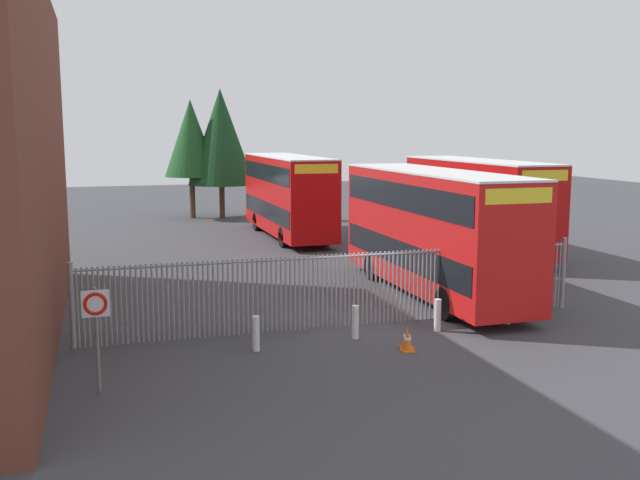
# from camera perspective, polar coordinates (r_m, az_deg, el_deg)

# --- Properties ---
(ground_plane) EXTENTS (100.00, 100.00, 0.00)m
(ground_plane) POSITION_cam_1_polar(r_m,az_deg,el_deg) (29.46, -2.28, -2.72)
(ground_plane) COLOR #3D3D42
(palisade_fence) EXTENTS (15.43, 0.14, 2.35)m
(palisade_fence) POSITION_cam_1_polar(r_m,az_deg,el_deg) (21.57, 1.81, -3.76)
(palisade_fence) COLOR gray
(palisade_fence) RESTS_ON ground
(double_decker_bus_near_gate) EXTENTS (2.54, 10.81, 4.42)m
(double_decker_bus_near_gate) POSITION_cam_1_polar(r_m,az_deg,el_deg) (25.79, 8.87, 1.01)
(double_decker_bus_near_gate) COLOR red
(double_decker_bus_near_gate) RESTS_ON ground
(double_decker_bus_behind_fence_left) EXTENTS (2.54, 10.81, 4.42)m
(double_decker_bus_behind_fence_left) POSITION_cam_1_polar(r_m,az_deg,el_deg) (35.11, 12.25, 2.94)
(double_decker_bus_behind_fence_left) COLOR #B70C0C
(double_decker_bus_behind_fence_left) RESTS_ON ground
(double_decker_bus_behind_fence_right) EXTENTS (2.54, 10.81, 4.42)m
(double_decker_bus_behind_fence_right) POSITION_cam_1_polar(r_m,az_deg,el_deg) (39.38, -2.55, 3.74)
(double_decker_bus_behind_fence_right) COLOR #B70C0C
(double_decker_bus_behind_fence_right) RESTS_ON ground
(bollard_near_left) EXTENTS (0.20, 0.20, 0.95)m
(bollard_near_left) POSITION_cam_1_polar(r_m,az_deg,el_deg) (19.41, -5.08, -7.35)
(bollard_near_left) COLOR silver
(bollard_near_left) RESTS_ON ground
(bollard_center_front) EXTENTS (0.20, 0.20, 0.95)m
(bollard_center_front) POSITION_cam_1_polar(r_m,az_deg,el_deg) (20.47, 2.80, -6.48)
(bollard_center_front) COLOR silver
(bollard_center_front) RESTS_ON ground
(bollard_near_right) EXTENTS (0.20, 0.20, 0.95)m
(bollard_near_right) POSITION_cam_1_polar(r_m,az_deg,el_deg) (21.47, 9.25, -5.86)
(bollard_near_right) COLOR silver
(bollard_near_right) RESTS_ON ground
(bollard_far_right) EXTENTS (0.20, 0.20, 0.95)m
(bollard_far_right) POSITION_cam_1_polar(r_m,az_deg,el_deg) (22.68, 14.57, -5.24)
(bollard_far_right) COLOR silver
(bollard_far_right) RESTS_ON ground
(traffic_cone_by_gate) EXTENTS (0.34, 0.34, 0.59)m
(traffic_cone_by_gate) POSITION_cam_1_polar(r_m,az_deg,el_deg) (19.75, 6.85, -7.66)
(traffic_cone_by_gate) COLOR orange
(traffic_cone_by_gate) RESTS_ON ground
(traffic_cone_mid_forecourt) EXTENTS (0.34, 0.34, 0.59)m
(traffic_cone_mid_forecourt) POSITION_cam_1_polar(r_m,az_deg,el_deg) (23.87, 17.30, -5.13)
(traffic_cone_mid_forecourt) COLOR orange
(traffic_cone_mid_forecourt) RESTS_ON ground
(traffic_cone_near_kerb) EXTENTS (0.34, 0.34, 0.59)m
(traffic_cone_near_kerb) POSITION_cam_1_polar(r_m,az_deg,el_deg) (19.49, 6.91, -7.89)
(traffic_cone_near_kerb) COLOR orange
(traffic_cone_near_kerb) RESTS_ON ground
(speed_limit_sign_post) EXTENTS (0.60, 0.14, 2.40)m
(speed_limit_sign_post) POSITION_cam_1_polar(r_m,az_deg,el_deg) (16.74, -17.23, -5.72)
(speed_limit_sign_post) COLOR slate
(speed_limit_sign_post) RESTS_ON ground
(tree_tall_back) EXTENTS (3.51, 3.51, 7.78)m
(tree_tall_back) POSITION_cam_1_polar(r_m,az_deg,el_deg) (48.53, -10.14, 7.89)
(tree_tall_back) COLOR #4C3823
(tree_tall_back) RESTS_ON ground
(tree_short_side) EXTENTS (4.39, 4.39, 8.49)m
(tree_short_side) POSITION_cam_1_polar(r_m,az_deg,el_deg) (48.44, -7.83, 8.05)
(tree_short_side) COLOR #4C3823
(tree_short_side) RESTS_ON ground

